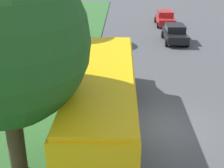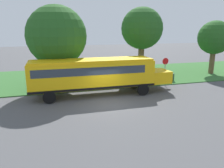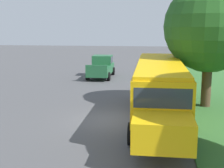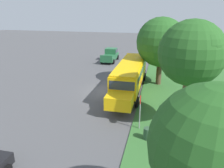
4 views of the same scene
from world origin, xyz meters
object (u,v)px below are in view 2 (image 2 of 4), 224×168
(oak_tree_far_end, at_px, (215,37))
(trash_bin, at_px, (172,78))
(oak_tree_roadside_mid, at_px, (143,28))
(oak_tree_beside_bus, at_px, (58,36))
(school_bus, at_px, (96,73))
(stop_sign, at_px, (165,68))

(oak_tree_far_end, relative_size, trash_bin, 7.38)
(oak_tree_roadside_mid, height_order, oak_tree_far_end, oak_tree_roadside_mid)
(oak_tree_beside_bus, distance_m, oak_tree_far_end, 18.94)
(school_bus, height_order, oak_tree_roadside_mid, oak_tree_roadside_mid)
(school_bus, distance_m, trash_bin, 9.47)
(school_bus, relative_size, stop_sign, 4.53)
(oak_tree_roadside_mid, relative_size, trash_bin, 8.91)
(oak_tree_beside_bus, distance_m, stop_sign, 11.16)
(oak_tree_beside_bus, bearing_deg, stop_sign, 83.89)
(oak_tree_beside_bus, distance_m, trash_bin, 12.73)
(school_bus, distance_m, stop_sign, 7.96)
(oak_tree_beside_bus, height_order, oak_tree_far_end, oak_tree_beside_bus)
(oak_tree_roadside_mid, relative_size, oak_tree_far_end, 1.21)
(oak_tree_beside_bus, xyz_separation_m, oak_tree_far_end, (-1.80, 18.85, -0.41))
(trash_bin, bearing_deg, oak_tree_far_end, 107.87)
(school_bus, bearing_deg, oak_tree_roadside_mid, 128.83)
(school_bus, height_order, stop_sign, school_bus)
(oak_tree_roadside_mid, distance_m, stop_sign, 5.34)
(stop_sign, bearing_deg, school_bus, -76.26)
(school_bus, relative_size, trash_bin, 13.80)
(school_bus, height_order, trash_bin, school_bus)
(oak_tree_far_end, xyz_separation_m, stop_sign, (2.94, -8.24, -2.88))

